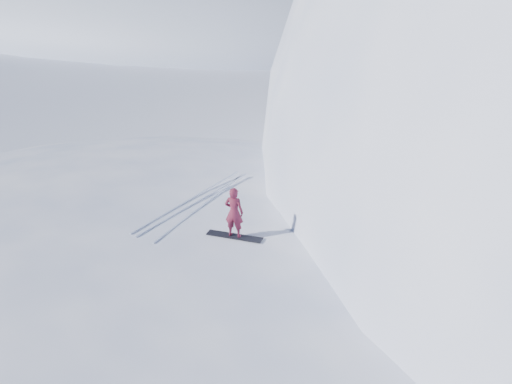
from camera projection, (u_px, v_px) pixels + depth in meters
ground at (106, 327)px, 14.60m from camera, size 400.00×400.00×0.00m
near_ridge at (203, 294)px, 16.15m from camera, size 36.00×28.00×4.80m
far_ridge_a at (152, 31)px, 98.05m from camera, size 120.00×70.00×28.00m
far_ridge_c at (403, 23)px, 116.13m from camera, size 140.00×90.00×36.00m
wind_bumps at (150, 288)px, 16.43m from camera, size 16.00×14.40×1.00m
snowboard at (235, 236)px, 14.68m from camera, size 1.69×0.91×0.03m
snowboarder at (234, 212)px, 14.37m from camera, size 0.65×0.54×1.53m
vapor_plume at (87, 39)px, 84.45m from camera, size 9.25×7.40×6.48m
board_tracks at (198, 201)px, 17.03m from camera, size 1.98×5.95×0.04m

